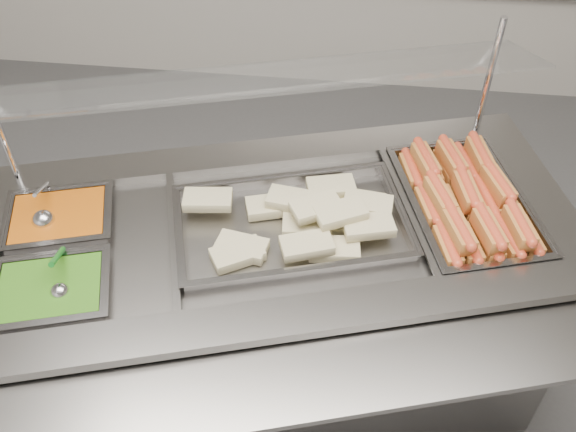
# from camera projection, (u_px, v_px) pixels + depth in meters

# --- Properties ---
(steam_counter) EXTENTS (1.85, 1.21, 0.82)m
(steam_counter) POSITION_uv_depth(u_px,v_px,m) (274.00, 313.00, 2.06)
(steam_counter) COLOR slate
(steam_counter) RESTS_ON ground
(tray_rail) EXTENTS (1.63, 0.77, 0.05)m
(tray_rail) POSITION_uv_depth(u_px,v_px,m) (303.00, 377.00, 1.48)
(tray_rail) COLOR gray
(tray_rail) RESTS_ON steam_counter
(sneeze_guard) EXTENTS (1.51, 0.68, 0.40)m
(sneeze_guard) POSITION_uv_depth(u_px,v_px,m) (258.00, 82.00, 1.68)
(sneeze_guard) COLOR silver
(sneeze_guard) RESTS_ON steam_counter
(pan_hotdogs) EXTENTS (0.44, 0.57, 0.09)m
(pan_hotdogs) POSITION_uv_depth(u_px,v_px,m) (464.00, 209.00, 1.87)
(pan_hotdogs) COLOR gray
(pan_hotdogs) RESTS_ON steam_counter
(pan_wraps) EXTENTS (0.70, 0.52, 0.06)m
(pan_wraps) POSITION_uv_depth(u_px,v_px,m) (291.00, 227.00, 1.80)
(pan_wraps) COLOR gray
(pan_wraps) RESTS_ON steam_counter
(pan_beans) EXTENTS (0.32, 0.29, 0.09)m
(pan_beans) POSITION_uv_depth(u_px,v_px,m) (61.00, 225.00, 1.82)
(pan_beans) COLOR gray
(pan_beans) RESTS_ON steam_counter
(pan_peas) EXTENTS (0.32, 0.29, 0.09)m
(pan_peas) POSITION_uv_depth(u_px,v_px,m) (53.00, 297.00, 1.64)
(pan_peas) COLOR gray
(pan_peas) RESTS_ON steam_counter
(hotdogs_in_buns) EXTENTS (0.39, 0.51, 0.11)m
(hotdogs_in_buns) POSITION_uv_depth(u_px,v_px,m) (467.00, 199.00, 1.83)
(hotdogs_in_buns) COLOR #AF5924
(hotdogs_in_buns) RESTS_ON pan_hotdogs
(tortilla_wraps) EXTENTS (0.60, 0.39, 0.09)m
(tortilla_wraps) POSITION_uv_depth(u_px,v_px,m) (309.00, 218.00, 1.77)
(tortilla_wraps) COLOR tan
(tortilla_wraps) RESTS_ON pan_wraps
(ladle) EXTENTS (0.08, 0.17, 0.13)m
(ladle) POSITION_uv_depth(u_px,v_px,m) (44.00, 219.00, 1.78)
(ladle) COLOR #BCBCC1
(ladle) RESTS_ON pan_beans
(serving_spoon) EXTENTS (0.07, 0.16, 0.12)m
(serving_spoon) POSITION_uv_depth(u_px,v_px,m) (60.00, 286.00, 1.60)
(serving_spoon) COLOR #BCBCC1
(serving_spoon) RESTS_ON pan_peas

